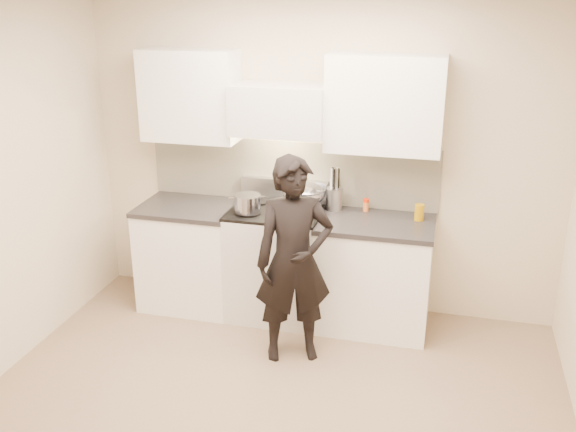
{
  "coord_description": "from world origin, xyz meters",
  "views": [
    {
      "loc": [
        1.03,
        -3.38,
        2.7
      ],
      "look_at": [
        -0.1,
        1.05,
        1.04
      ],
      "focal_mm": 40.0,
      "sensor_mm": 36.0,
      "label": 1
    }
  ],
  "objects_px": {
    "stove": "(277,262)",
    "utensil_crock": "(334,197)",
    "person": "(294,261)",
    "counter_right": "(374,274)",
    "wok": "(304,193)"
  },
  "relations": [
    {
      "from": "utensil_crock",
      "to": "stove",
      "type": "bearing_deg",
      "value": -157.71
    },
    {
      "from": "utensil_crock",
      "to": "wok",
      "type": "bearing_deg",
      "value": -170.28
    },
    {
      "from": "stove",
      "to": "utensil_crock",
      "type": "height_order",
      "value": "utensil_crock"
    },
    {
      "from": "utensil_crock",
      "to": "person",
      "type": "relative_size",
      "value": 0.23
    },
    {
      "from": "stove",
      "to": "person",
      "type": "distance_m",
      "value": 0.77
    },
    {
      "from": "stove",
      "to": "counter_right",
      "type": "relative_size",
      "value": 1.04
    },
    {
      "from": "person",
      "to": "wok",
      "type": "bearing_deg",
      "value": 76.41
    },
    {
      "from": "stove",
      "to": "person",
      "type": "height_order",
      "value": "person"
    },
    {
      "from": "utensil_crock",
      "to": "person",
      "type": "distance_m",
      "value": 0.86
    },
    {
      "from": "stove",
      "to": "utensil_crock",
      "type": "distance_m",
      "value": 0.74
    },
    {
      "from": "person",
      "to": "counter_right",
      "type": "bearing_deg",
      "value": 28.76
    },
    {
      "from": "wok",
      "to": "counter_right",
      "type": "bearing_deg",
      "value": -12.66
    },
    {
      "from": "wok",
      "to": "utensil_crock",
      "type": "distance_m",
      "value": 0.26
    },
    {
      "from": "counter_right",
      "to": "wok",
      "type": "xyz_separation_m",
      "value": [
        -0.63,
        0.14,
        0.6
      ]
    },
    {
      "from": "counter_right",
      "to": "person",
      "type": "xyz_separation_m",
      "value": [
        -0.52,
        -0.63,
        0.33
      ]
    }
  ]
}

